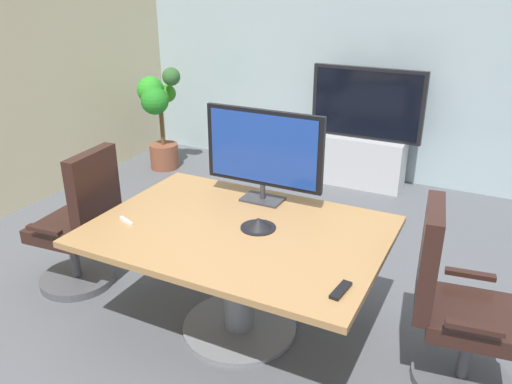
{
  "coord_description": "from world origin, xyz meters",
  "views": [
    {
      "loc": [
        1.28,
        -2.46,
        2.19
      ],
      "look_at": [
        -0.07,
        0.25,
        0.9
      ],
      "focal_mm": 35.95,
      "sensor_mm": 36.0,
      "label": 1
    }
  ],
  "objects_px": {
    "tv_monitor": "(263,151)",
    "potted_plant": "(159,113)",
    "office_chair_left": "(81,231)",
    "conference_phone": "(258,224)",
    "wall_display_unit": "(364,147)",
    "conference_table": "(238,256)",
    "office_chair_right": "(454,315)",
    "remote_control": "(341,290)"
  },
  "relations": [
    {
      "from": "office_chair_left",
      "to": "potted_plant",
      "type": "distance_m",
      "value": 2.58
    },
    {
      "from": "office_chair_right",
      "to": "potted_plant",
      "type": "relative_size",
      "value": 0.89
    },
    {
      "from": "office_chair_left",
      "to": "conference_phone",
      "type": "xyz_separation_m",
      "value": [
        1.4,
        0.11,
        0.33
      ]
    },
    {
      "from": "potted_plant",
      "to": "remote_control",
      "type": "height_order",
      "value": "potted_plant"
    },
    {
      "from": "potted_plant",
      "to": "tv_monitor",
      "type": "bearing_deg",
      "value": -39.22
    },
    {
      "from": "remote_control",
      "to": "tv_monitor",
      "type": "bearing_deg",
      "value": 141.6
    },
    {
      "from": "tv_monitor",
      "to": "potted_plant",
      "type": "relative_size",
      "value": 0.69
    },
    {
      "from": "tv_monitor",
      "to": "wall_display_unit",
      "type": "height_order",
      "value": "tv_monitor"
    },
    {
      "from": "conference_table",
      "to": "office_chair_right",
      "type": "xyz_separation_m",
      "value": [
        1.29,
        0.12,
        -0.11
      ]
    },
    {
      "from": "tv_monitor",
      "to": "wall_display_unit",
      "type": "xyz_separation_m",
      "value": [
        0.06,
        2.41,
        -0.67
      ]
    },
    {
      "from": "office_chair_left",
      "to": "wall_display_unit",
      "type": "distance_m",
      "value": 3.2
    },
    {
      "from": "office_chair_left",
      "to": "conference_table",
      "type": "bearing_deg",
      "value": 87.5
    },
    {
      "from": "wall_display_unit",
      "to": "office_chair_left",
      "type": "bearing_deg",
      "value": -113.97
    },
    {
      "from": "conference_table",
      "to": "remote_control",
      "type": "relative_size",
      "value": 10.49
    },
    {
      "from": "office_chair_left",
      "to": "remote_control",
      "type": "distance_m",
      "value": 2.11
    },
    {
      "from": "tv_monitor",
      "to": "remote_control",
      "type": "relative_size",
      "value": 4.94
    },
    {
      "from": "office_chair_left",
      "to": "conference_phone",
      "type": "height_order",
      "value": "office_chair_left"
    },
    {
      "from": "conference_table",
      "to": "office_chair_left",
      "type": "bearing_deg",
      "value": -177.8
    },
    {
      "from": "wall_display_unit",
      "to": "tv_monitor",
      "type": "bearing_deg",
      "value": -91.47
    },
    {
      "from": "potted_plant",
      "to": "conference_phone",
      "type": "relative_size",
      "value": 5.55
    },
    {
      "from": "office_chair_right",
      "to": "potted_plant",
      "type": "distance_m",
      "value": 4.22
    },
    {
      "from": "tv_monitor",
      "to": "remote_control",
      "type": "distance_m",
      "value": 1.23
    },
    {
      "from": "conference_table",
      "to": "remote_control",
      "type": "xyz_separation_m",
      "value": [
        0.78,
        -0.37,
        0.2
      ]
    },
    {
      "from": "remote_control",
      "to": "potted_plant",
      "type": "bearing_deg",
      "value": 145.81
    },
    {
      "from": "conference_table",
      "to": "potted_plant",
      "type": "relative_size",
      "value": 1.46
    },
    {
      "from": "potted_plant",
      "to": "remote_control",
      "type": "bearing_deg",
      "value": -40.92
    },
    {
      "from": "tv_monitor",
      "to": "remote_control",
      "type": "height_order",
      "value": "tv_monitor"
    },
    {
      "from": "office_chair_right",
      "to": "wall_display_unit",
      "type": "height_order",
      "value": "wall_display_unit"
    },
    {
      "from": "conference_table",
      "to": "wall_display_unit",
      "type": "bearing_deg",
      "value": 89.79
    },
    {
      "from": "conference_table",
      "to": "conference_phone",
      "type": "relative_size",
      "value": 8.11
    },
    {
      "from": "conference_table",
      "to": "office_chair_left",
      "type": "relative_size",
      "value": 1.64
    },
    {
      "from": "remote_control",
      "to": "wall_display_unit",
      "type": "bearing_deg",
      "value": 110.05
    },
    {
      "from": "tv_monitor",
      "to": "wall_display_unit",
      "type": "distance_m",
      "value": 2.5
    },
    {
      "from": "conference_phone",
      "to": "potted_plant",
      "type": "bearing_deg",
      "value": 137.16
    },
    {
      "from": "conference_table",
      "to": "office_chair_right",
      "type": "distance_m",
      "value": 1.3
    },
    {
      "from": "conference_table",
      "to": "conference_phone",
      "type": "bearing_deg",
      "value": 30.21
    },
    {
      "from": "wall_display_unit",
      "to": "conference_phone",
      "type": "xyz_separation_m",
      "value": [
        0.1,
        -2.81,
        0.34
      ]
    },
    {
      "from": "office_chair_left",
      "to": "potted_plant",
      "type": "xyz_separation_m",
      "value": [
        -1.03,
        2.36,
        0.24
      ]
    },
    {
      "from": "potted_plant",
      "to": "conference_phone",
      "type": "height_order",
      "value": "potted_plant"
    },
    {
      "from": "office_chair_left",
      "to": "wall_display_unit",
      "type": "bearing_deg",
      "value": 151.32
    },
    {
      "from": "office_chair_right",
      "to": "wall_display_unit",
      "type": "relative_size",
      "value": 0.83
    },
    {
      "from": "tv_monitor",
      "to": "potted_plant",
      "type": "height_order",
      "value": "tv_monitor"
    }
  ]
}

